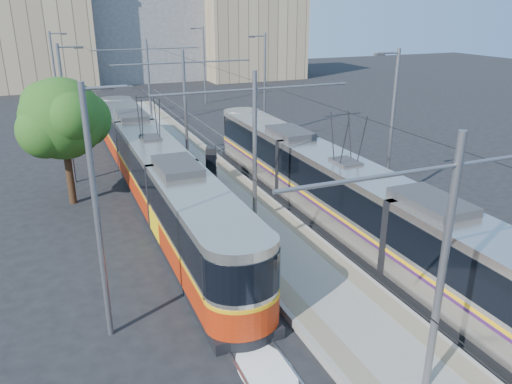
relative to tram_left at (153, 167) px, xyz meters
name	(u,v)px	position (x,y,z in m)	size (l,w,h in m)	color
ground	(345,315)	(3.60, -13.80, -1.71)	(160.00, 160.00, 0.00)	black
platform	(200,170)	(3.60, 3.20, -1.56)	(4.00, 50.00, 0.30)	gray
tactile_strip_left	(178,170)	(2.15, 3.20, -1.40)	(0.70, 50.00, 0.01)	gray
tactile_strip_right	(222,165)	(5.05, 3.20, -1.40)	(0.70, 50.00, 0.01)	gray
rails	(201,172)	(3.60, 3.20, -1.69)	(8.71, 70.00, 0.03)	gray
tram_left	(153,167)	(0.00, 0.00, 0.00)	(2.43, 28.77, 5.50)	black
tram_right	(344,193)	(7.20, -7.76, 0.15)	(2.43, 27.99, 5.50)	black
catenary	(212,109)	(3.60, 0.36, 2.81)	(9.20, 70.00, 7.00)	slate
street_lamps	(181,96)	(3.60, 7.20, 2.47)	(15.18, 38.22, 8.00)	slate
shelter	(212,163)	(3.45, 0.34, -0.31)	(0.89, 1.10, 2.10)	black
tree	(68,119)	(-3.96, 0.89, 2.78)	(4.57, 4.22, 6.64)	#382314
building_left	(23,26)	(-6.40, 46.20, 5.95)	(16.32, 12.24, 15.30)	tan
building_centre	(145,28)	(9.60, 50.20, 5.29)	(18.36, 14.28, 13.98)	gray
building_right	(250,31)	(23.60, 44.20, 4.84)	(14.28, 10.20, 13.08)	tan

